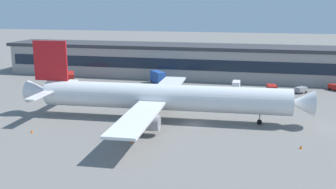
{
  "coord_description": "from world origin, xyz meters",
  "views": [
    {
      "loc": [
        14.06,
        -84.69,
        25.86
      ],
      "look_at": [
        -7.44,
        5.99,
        5.0
      ],
      "focal_mm": 43.2,
      "sensor_mm": 36.0,
      "label": 1
    }
  ],
  "objects_px": {
    "fuel_truck": "(70,77)",
    "traffic_cone_1": "(132,141)",
    "crew_van": "(236,85)",
    "pushback_tractor": "(272,87)",
    "baggage_tug": "(301,90)",
    "follow_me_car": "(336,87)",
    "catering_truck": "(158,77)",
    "airliner": "(160,97)",
    "traffic_cone_0": "(32,131)",
    "traffic_cone_2": "(301,147)"
  },
  "relations": [
    {
      "from": "fuel_truck",
      "to": "traffic_cone_1",
      "type": "distance_m",
      "value": 66.42
    },
    {
      "from": "crew_van",
      "to": "traffic_cone_1",
      "type": "bearing_deg",
      "value": -106.22
    },
    {
      "from": "pushback_tractor",
      "to": "baggage_tug",
      "type": "xyz_separation_m",
      "value": [
        8.43,
        -1.63,
        0.04
      ]
    },
    {
      "from": "pushback_tractor",
      "to": "follow_me_car",
      "type": "relative_size",
      "value": 1.13
    },
    {
      "from": "follow_me_car",
      "to": "crew_van",
      "type": "bearing_deg",
      "value": -170.5
    },
    {
      "from": "crew_van",
      "to": "baggage_tug",
      "type": "height_order",
      "value": "crew_van"
    },
    {
      "from": "catering_truck",
      "to": "baggage_tug",
      "type": "relative_size",
      "value": 1.8
    },
    {
      "from": "airliner",
      "to": "fuel_truck",
      "type": "distance_m",
      "value": 54.89
    },
    {
      "from": "fuel_truck",
      "to": "crew_van",
      "type": "relative_size",
      "value": 1.69
    },
    {
      "from": "traffic_cone_0",
      "to": "traffic_cone_1",
      "type": "height_order",
      "value": "traffic_cone_1"
    },
    {
      "from": "crew_van",
      "to": "traffic_cone_1",
      "type": "relative_size",
      "value": 7.48
    },
    {
      "from": "traffic_cone_2",
      "to": "crew_van",
      "type": "bearing_deg",
      "value": 106.83
    },
    {
      "from": "fuel_truck",
      "to": "catering_truck",
      "type": "distance_m",
      "value": 29.85
    },
    {
      "from": "pushback_tractor",
      "to": "catering_truck",
      "type": "relative_size",
      "value": 0.7
    },
    {
      "from": "crew_van",
      "to": "traffic_cone_0",
      "type": "distance_m",
      "value": 65.76
    },
    {
      "from": "follow_me_car",
      "to": "catering_truck",
      "type": "bearing_deg",
      "value": -178.12
    },
    {
      "from": "traffic_cone_0",
      "to": "traffic_cone_2",
      "type": "height_order",
      "value": "traffic_cone_2"
    },
    {
      "from": "pushback_tractor",
      "to": "traffic_cone_0",
      "type": "bearing_deg",
      "value": -131.89
    },
    {
      "from": "pushback_tractor",
      "to": "baggage_tug",
      "type": "height_order",
      "value": "baggage_tug"
    },
    {
      "from": "pushback_tractor",
      "to": "traffic_cone_0",
      "type": "distance_m",
      "value": 72.77
    },
    {
      "from": "follow_me_car",
      "to": "crew_van",
      "type": "xyz_separation_m",
      "value": [
        -29.9,
        -5.0,
        0.37
      ]
    },
    {
      "from": "follow_me_car",
      "to": "traffic_cone_0",
      "type": "bearing_deg",
      "value": -139.06
    },
    {
      "from": "baggage_tug",
      "to": "traffic_cone_0",
      "type": "xyz_separation_m",
      "value": [
        -57.02,
        -52.53,
        -0.76
      ]
    },
    {
      "from": "traffic_cone_2",
      "to": "traffic_cone_1",
      "type": "bearing_deg",
      "value": -172.65
    },
    {
      "from": "baggage_tug",
      "to": "traffic_cone_2",
      "type": "distance_m",
      "value": 49.61
    },
    {
      "from": "traffic_cone_0",
      "to": "pushback_tractor",
      "type": "bearing_deg",
      "value": 48.11
    },
    {
      "from": "airliner",
      "to": "follow_me_car",
      "type": "xyz_separation_m",
      "value": [
        44.57,
        42.92,
        -4.14
      ]
    },
    {
      "from": "airliner",
      "to": "pushback_tractor",
      "type": "xyz_separation_m",
      "value": [
        25.41,
        38.31,
        -4.18
      ]
    },
    {
      "from": "baggage_tug",
      "to": "traffic_cone_2",
      "type": "height_order",
      "value": "baggage_tug"
    },
    {
      "from": "baggage_tug",
      "to": "fuel_truck",
      "type": "bearing_deg",
      "value": -179.83
    },
    {
      "from": "pushback_tractor",
      "to": "traffic_cone_1",
      "type": "distance_m",
      "value": 61.23
    },
    {
      "from": "crew_van",
      "to": "baggage_tug",
      "type": "bearing_deg",
      "value": -3.68
    },
    {
      "from": "crew_van",
      "to": "follow_me_car",
      "type": "bearing_deg",
      "value": 9.5
    },
    {
      "from": "fuel_truck",
      "to": "follow_me_car",
      "type": "bearing_deg",
      "value": 4.32
    },
    {
      "from": "catering_truck",
      "to": "crew_van",
      "type": "xyz_separation_m",
      "value": [
        26.07,
        -3.16,
        -0.83
      ]
    },
    {
      "from": "traffic_cone_1",
      "to": "traffic_cone_2",
      "type": "bearing_deg",
      "value": 7.35
    },
    {
      "from": "fuel_truck",
      "to": "traffic_cone_0",
      "type": "height_order",
      "value": "fuel_truck"
    },
    {
      "from": "fuel_truck",
      "to": "traffic_cone_0",
      "type": "xyz_separation_m",
      "value": [
        17.72,
        -52.31,
        -1.55
      ]
    },
    {
      "from": "pushback_tractor",
      "to": "crew_van",
      "type": "distance_m",
      "value": 10.76
    },
    {
      "from": "pushback_tractor",
      "to": "baggage_tug",
      "type": "relative_size",
      "value": 1.27
    },
    {
      "from": "crew_van",
      "to": "traffic_cone_2",
      "type": "distance_m",
      "value": 52.97
    },
    {
      "from": "airliner",
      "to": "traffic_cone_2",
      "type": "distance_m",
      "value": 32.97
    },
    {
      "from": "airliner",
      "to": "traffic_cone_2",
      "type": "bearing_deg",
      "value": -23.06
    },
    {
      "from": "baggage_tug",
      "to": "traffic_cone_1",
      "type": "relative_size",
      "value": 5.82
    },
    {
      "from": "traffic_cone_2",
      "to": "traffic_cone_0",
      "type": "bearing_deg",
      "value": -176.69
    },
    {
      "from": "fuel_truck",
      "to": "pushback_tractor",
      "type": "relative_size",
      "value": 1.71
    },
    {
      "from": "fuel_truck",
      "to": "baggage_tug",
      "type": "bearing_deg",
      "value": 0.17
    },
    {
      "from": "crew_van",
      "to": "traffic_cone_0",
      "type": "relative_size",
      "value": 7.89
    },
    {
      "from": "crew_van",
      "to": "baggage_tug",
      "type": "relative_size",
      "value": 1.29
    },
    {
      "from": "traffic_cone_0",
      "to": "crew_van",
      "type": "bearing_deg",
      "value": 54.86
    }
  ]
}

